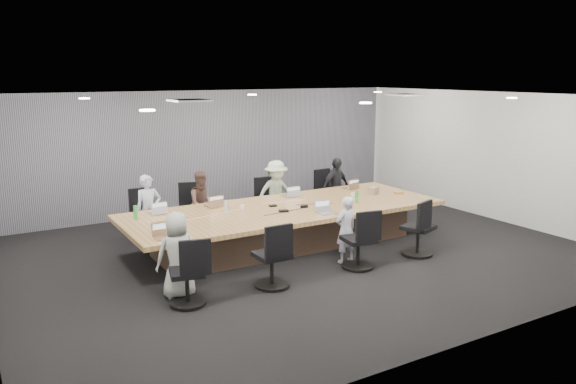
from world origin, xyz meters
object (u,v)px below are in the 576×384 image
laptop_3 (350,188)px  conference_table (285,225)px  chair_3 (327,196)px  chair_1 (197,213)px  laptop_1 (214,205)px  person_3 (336,187)px  chair_7 (418,232)px  snack_packet (399,193)px  laptop_2 (289,196)px  person_1 (203,204)px  mug_brown (160,225)px  laptop_6 (328,213)px  stapler (304,207)px  chair_4 (187,278)px  person_4 (178,255)px  chair_0 (144,220)px  bottle_clear (226,206)px  chair_2 (268,205)px  chair_6 (358,244)px  person_2 (276,193)px  bottle_green_left (135,213)px  laptop_4 (165,238)px  laptop_0 (158,212)px  person_0 (149,210)px  bottle_green_right (357,197)px  canvas_bag (373,190)px  chair_5 (272,260)px

laptop_3 → conference_table: bearing=8.8°
chair_3 → chair_1: bearing=-2.3°
laptop_1 → person_3: size_ratio=0.24×
laptop_1 → person_3: person_3 is taller
chair_7 → snack_packet: bearing=40.3°
laptop_2 → laptop_3: (1.54, 0.00, 0.00)m
person_1 → mug_brown: (-1.37, -1.57, 0.14)m
laptop_6 → stapler: stapler is taller
chair_4 → person_4: person_4 is taller
chair_0 → chair_3: (4.29, 0.00, 0.00)m
bottle_clear → mug_brown: bottle_clear is taller
chair_2 → laptop_2: (0.00, -0.90, 0.39)m
chair_6 → laptop_2: chair_6 is taller
person_2 → bottle_green_left: size_ratio=5.73×
laptop_2 → laptop_4: size_ratio=1.02×
laptop_6 → mug_brown: size_ratio=2.67×
person_2 → bottle_clear: person_2 is taller
chair_7 → bottle_green_left: 4.95m
chair_4 → laptop_0: 2.56m
chair_7 → person_0: 4.97m
laptop_4 → conference_table: bearing=19.1°
laptop_2 → bottle_green_right: bottle_green_right is taller
laptop_3 → bottle_green_left: 4.77m
canvas_bag → snack_packet: canvas_bag is taller
laptop_4 → snack_packet: snack_packet is taller
chair_3 → person_0: (-4.29, -0.35, 0.27)m
bottle_green_left → chair_6: bearing=-36.2°
laptop_0 → bottle_clear: (1.09, -0.54, 0.09)m
person_1 → laptop_4: (-1.49, -2.15, 0.09)m
chair_7 → person_4: person_4 is taller
snack_packet → laptop_4: bearing=-172.9°
laptop_0 → laptop_4: (-0.40, -1.60, 0.00)m
laptop_4 → bottle_green_left: bearing=94.7°
person_2 → person_4: 4.15m
conference_table → person_2: 1.49m
chair_6 → person_0: person_0 is taller
laptop_2 → person_3: (1.54, 0.55, -0.08)m
person_4 → snack_packet: 5.37m
chair_4 → stapler: bearing=41.0°
laptop_0 → laptop_1: bearing=176.2°
conference_table → chair_1: bearing=122.7°
chair_5 → stapler: size_ratio=5.87×
person_3 → chair_7: bearing=-108.3°
conference_table → person_0: bearing=148.3°
laptop_3 → bottle_clear: bearing=-2.5°
chair_0 → person_3: 4.32m
chair_5 → laptop_0: 2.70m
person_1 → bottle_clear: (-0.00, -1.09, 0.18)m
person_4 → snack_packet: person_4 is taller
laptop_2 → snack_packet: (2.08, -0.95, 0.01)m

